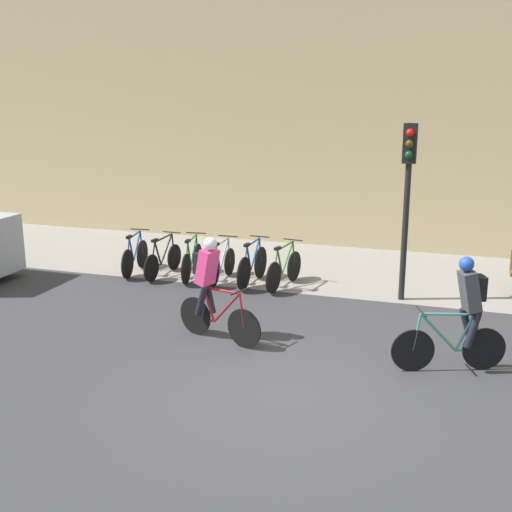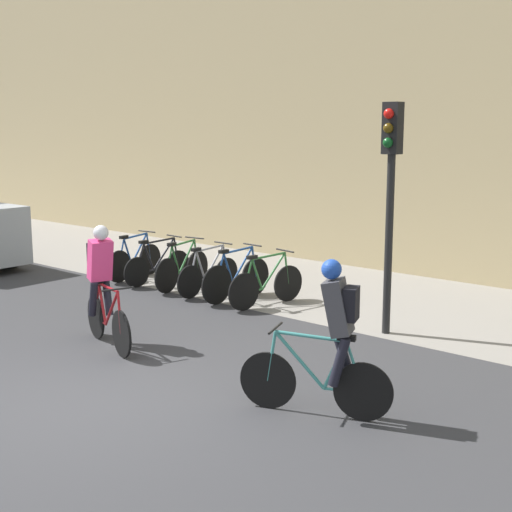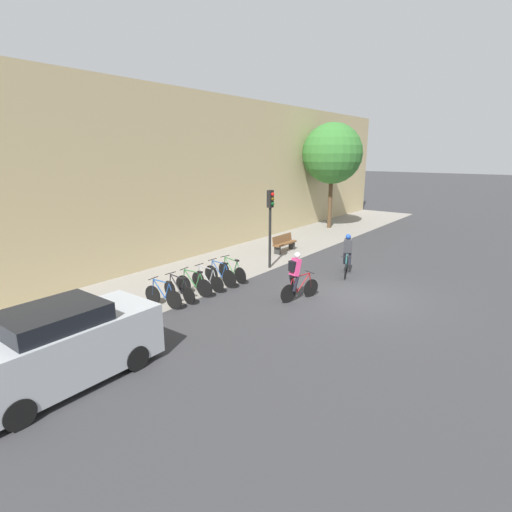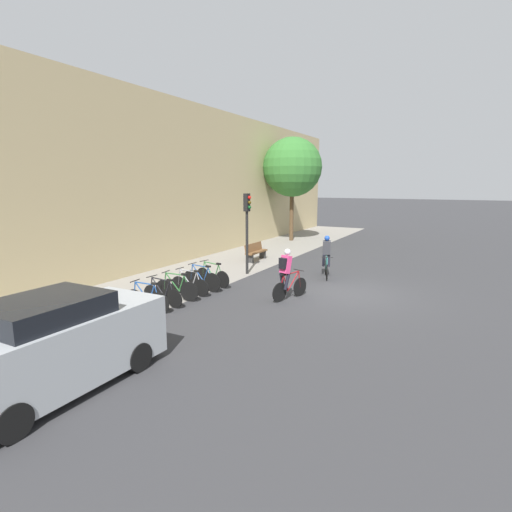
% 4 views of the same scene
% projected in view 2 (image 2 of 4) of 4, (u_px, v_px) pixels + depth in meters
% --- Properties ---
extents(ground, '(200.00, 200.00, 0.00)m').
position_uv_depth(ground, '(88.00, 406.00, 8.18)').
color(ground, '#333335').
extents(kerb_strip, '(44.00, 4.50, 0.01)m').
position_uv_depth(kerb_strip, '(387.00, 299.00, 13.25)').
color(kerb_strip, gray).
rests_on(kerb_strip, ground).
extents(building_facade, '(44.00, 0.60, 7.98)m').
position_uv_depth(building_facade, '(457.00, 85.00, 14.44)').
color(building_facade, tan).
rests_on(building_facade, ground).
extents(cyclist_pink, '(1.65, 0.65, 1.77)m').
position_uv_depth(cyclist_pink, '(102.00, 281.00, 10.33)').
color(cyclist_pink, black).
rests_on(cyclist_pink, ground).
extents(cyclist_grey, '(1.64, 0.71, 1.77)m').
position_uv_depth(cyclist_grey, '(332.00, 334.00, 7.71)').
color(cyclist_grey, black).
rests_on(cyclist_grey, ground).
extents(parked_bike_0, '(0.46, 1.61, 0.97)m').
position_uv_depth(parked_bike_0, '(135.00, 260.00, 14.95)').
color(parked_bike_0, black).
rests_on(parked_bike_0, ground).
extents(parked_bike_1, '(0.46, 1.68, 0.94)m').
position_uv_depth(parked_bike_1, '(158.00, 265.00, 14.50)').
color(parked_bike_1, black).
rests_on(parked_bike_1, ground).
extents(parked_bike_2, '(0.46, 1.64, 0.97)m').
position_uv_depth(parked_bike_2, '(182.00, 268.00, 14.04)').
color(parked_bike_2, black).
rests_on(parked_bike_2, ground).
extents(parked_bike_3, '(0.46, 1.63, 0.95)m').
position_uv_depth(parked_bike_3, '(208.00, 274.00, 13.58)').
color(parked_bike_3, black).
rests_on(parked_bike_3, ground).
extents(parked_bike_4, '(0.46, 1.72, 0.99)m').
position_uv_depth(parked_bike_4, '(236.00, 278.00, 13.12)').
color(parked_bike_4, black).
rests_on(parked_bike_4, ground).
extents(parked_bike_5, '(0.46, 1.69, 0.97)m').
position_uv_depth(parked_bike_5, '(266.00, 284.00, 12.67)').
color(parked_bike_5, black).
rests_on(parked_bike_5, ground).
extents(traffic_light_pole, '(0.26, 0.30, 3.51)m').
position_uv_depth(traffic_light_pole, '(391.00, 176.00, 10.61)').
color(traffic_light_pole, black).
rests_on(traffic_light_pole, ground).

